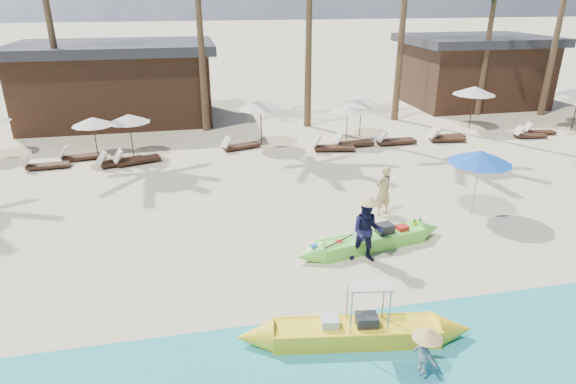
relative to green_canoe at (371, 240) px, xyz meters
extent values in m
plane|color=beige|center=(-0.68, -0.32, -0.23)|extent=(240.00, 240.00, 0.00)
cube|color=#6DE846|center=(0.00, 0.00, -0.03)|extent=(3.39, 1.32, 0.40)
cube|color=white|center=(0.00, 0.00, -0.01)|extent=(2.90, 1.04, 0.18)
cube|color=#262628|center=(0.41, 0.08, 0.26)|extent=(0.53, 0.45, 0.37)
cube|color=silver|center=(-0.42, -0.03, 0.23)|extent=(0.42, 0.38, 0.29)
cube|color=red|center=(0.99, 0.14, 0.20)|extent=(0.36, 0.32, 0.23)
cylinder|color=red|center=(-1.04, -0.15, 0.13)|extent=(0.23, 0.23, 0.09)
cylinder|color=#262628|center=(-1.27, -0.31, 0.12)|extent=(0.21, 0.21, 0.08)
sphere|color=tan|center=(-1.59, -0.32, 0.18)|extent=(0.19, 0.19, 0.19)
cylinder|color=yellow|center=(1.47, 0.37, 0.18)|extent=(0.15, 0.15, 0.19)
cylinder|color=yellow|center=(1.68, 0.41, 0.18)|extent=(0.15, 0.15, 0.19)
cube|color=yellow|center=(-1.80, -3.78, -0.02)|extent=(3.57, 1.25, 0.42)
cube|color=white|center=(-1.80, -3.78, 0.00)|extent=(3.06, 0.97, 0.19)
cube|color=#262628|center=(-1.58, -3.81, 0.26)|extent=(0.49, 0.42, 0.33)
cube|color=silver|center=(-2.34, -3.69, 0.24)|extent=(0.40, 0.36, 0.29)
cube|color=beige|center=(-1.58, -3.81, 1.21)|extent=(0.97, 0.73, 0.03)
imported|color=tan|center=(1.16, 2.09, 0.62)|extent=(0.72, 0.59, 1.69)
imported|color=#141437|center=(-0.42, -0.65, 0.67)|extent=(1.05, 0.93, 1.79)
imported|color=gray|center=(-0.90, -5.07, 0.39)|extent=(0.50, 0.64, 0.86)
cylinder|color=#99999E|center=(4.15, 1.54, 0.84)|extent=(0.05, 0.05, 2.13)
cone|color=blue|center=(4.15, 1.54, 1.76)|extent=(2.04, 2.04, 0.42)
cylinder|color=#382317|center=(-9.02, 10.19, 0.67)|extent=(0.04, 0.04, 1.79)
cone|color=beige|center=(-9.02, 10.19, 1.44)|extent=(1.79, 1.79, 0.36)
cube|color=#382317|center=(-10.85, 9.12, -0.08)|extent=(1.69, 0.64, 0.12)
cube|color=beige|center=(-11.58, 9.08, 0.21)|extent=(0.40, 0.56, 0.48)
cube|color=#382317|center=(-9.60, 10.04, -0.07)|extent=(1.80, 0.82, 0.12)
cube|color=beige|center=(-10.36, 9.93, 0.23)|extent=(0.47, 0.62, 0.51)
cylinder|color=#382317|center=(-7.51, 10.29, 0.69)|extent=(0.05, 0.05, 1.84)
cone|color=beige|center=(-7.51, 10.29, 1.48)|extent=(1.84, 1.84, 0.37)
cube|color=#382317|center=(-7.86, 9.00, -0.07)|extent=(1.91, 1.16, 0.13)
cube|color=beige|center=(-8.61, 8.73, 0.25)|extent=(0.58, 0.69, 0.53)
cube|color=#382317|center=(-7.20, 9.04, -0.07)|extent=(1.92, 1.13, 0.13)
cube|color=beige|center=(-7.97, 8.79, 0.26)|extent=(0.57, 0.69, 0.53)
cylinder|color=#382317|center=(-1.58, 10.61, 0.84)|extent=(0.05, 0.05, 2.14)
cone|color=beige|center=(-1.58, 10.61, 1.76)|extent=(2.14, 2.14, 0.43)
cube|color=#382317|center=(-2.59, 10.20, -0.08)|extent=(1.80, 1.05, 0.12)
cube|color=beige|center=(-3.31, 9.97, 0.23)|extent=(0.53, 0.65, 0.50)
cylinder|color=#382317|center=(2.59, 10.26, 0.67)|extent=(0.04, 0.04, 1.80)
cone|color=beige|center=(2.59, 10.26, 1.45)|extent=(1.80, 1.80, 0.36)
cube|color=#382317|center=(1.60, 9.03, -0.06)|extent=(1.95, 0.93, 0.13)
cube|color=beige|center=(0.79, 9.17, 0.27)|extent=(0.52, 0.67, 0.55)
cube|color=#382317|center=(2.73, 9.48, -0.06)|extent=(1.88, 0.70, 0.13)
cube|color=beige|center=(1.91, 9.44, 0.26)|extent=(0.45, 0.62, 0.54)
cylinder|color=#382317|center=(3.60, 11.16, 0.76)|extent=(0.05, 0.05, 1.98)
cone|color=beige|center=(3.60, 11.16, 1.61)|extent=(1.98, 1.98, 0.40)
cube|color=#382317|center=(4.87, 9.42, -0.06)|extent=(1.92, 0.69, 0.13)
cube|color=beige|center=(4.03, 9.39, 0.27)|extent=(0.45, 0.63, 0.55)
cube|color=#382317|center=(7.51, 9.32, -0.08)|extent=(1.77, 0.76, 0.12)
cube|color=beige|center=(6.76, 9.41, 0.23)|extent=(0.45, 0.60, 0.50)
cylinder|color=#382317|center=(9.95, 11.39, 0.88)|extent=(0.06, 0.06, 2.21)
cone|color=beige|center=(9.95, 11.39, 1.82)|extent=(2.21, 2.21, 0.44)
cube|color=#382317|center=(7.81, 9.73, -0.09)|extent=(1.62, 0.55, 0.11)
cube|color=beige|center=(7.10, 9.72, 0.20)|extent=(0.37, 0.53, 0.47)
cylinder|color=#382317|center=(15.06, 9.87, 0.89)|extent=(0.06, 0.06, 2.24)
cube|color=#382317|center=(11.98, 9.07, -0.09)|extent=(1.61, 0.69, 0.11)
cube|color=beige|center=(11.30, 9.15, 0.19)|extent=(0.41, 0.54, 0.46)
cube|color=#382317|center=(12.90, 9.57, -0.09)|extent=(1.60, 0.76, 0.11)
cube|color=beige|center=(12.23, 9.69, 0.18)|extent=(0.43, 0.55, 0.45)
cone|color=brown|center=(-11.13, 14.76, 5.22)|extent=(0.40, 0.40, 10.89)
cone|color=brown|center=(-4.04, 13.95, 4.81)|extent=(0.40, 0.40, 10.08)
cone|color=brown|center=(1.47, 13.69, 5.40)|extent=(0.40, 0.40, 11.26)
cone|color=brown|center=(12.16, 14.20, 3.81)|extent=(0.40, 0.40, 8.07)
cone|color=brown|center=(15.89, 13.36, 5.09)|extent=(0.40, 0.40, 10.64)
cube|color=#382317|center=(-8.68, 17.18, 1.67)|extent=(10.00, 6.00, 3.80)
cube|color=#2D2D33|center=(-8.68, 17.18, 3.82)|extent=(10.80, 6.60, 0.50)
cube|color=#382317|center=(13.32, 17.18, 1.67)|extent=(8.00, 6.00, 3.80)
cube|color=#2D2D33|center=(13.32, 17.18, 3.82)|extent=(8.80, 6.60, 0.50)
camera|label=1|loc=(-4.86, -11.53, 6.64)|focal=30.00mm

